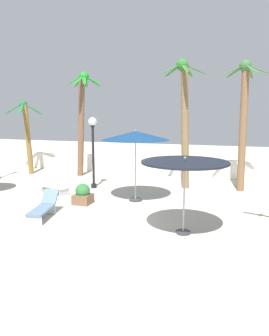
{
  "coord_description": "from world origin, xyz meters",
  "views": [
    {
      "loc": [
        4.2,
        -9.85,
        3.74
      ],
      "look_at": [
        0.0,
        3.16,
        1.4
      ],
      "focal_mm": 35.13,
      "sensor_mm": 36.0,
      "label": 1
    }
  ],
  "objects_px": {
    "palm_tree_2": "(26,128)",
    "lounge_chair_1": "(44,207)",
    "palm_tree_1": "(244,114)",
    "lounge_chair_0": "(52,185)",
    "lamp_post_0": "(93,142)",
    "palm_tree_3": "(184,113)",
    "planter": "(83,195)",
    "patio_umbrella_2": "(185,165)",
    "patio_umbrella_1": "(135,136)",
    "palm_tree_0": "(82,114)"
  },
  "relations": [
    {
      "from": "patio_umbrella_1",
      "to": "lounge_chair_1",
      "type": "height_order",
      "value": "patio_umbrella_1"
    },
    {
      "from": "patio_umbrella_1",
      "to": "planter",
      "type": "xyz_separation_m",
      "value": [
        -1.91,
        -1.13,
        -2.37
      ]
    },
    {
      "from": "patio_umbrella_2",
      "to": "lounge_chair_0",
      "type": "height_order",
      "value": "patio_umbrella_2"
    },
    {
      "from": "palm_tree_3",
      "to": "lounge_chair_1",
      "type": "bearing_deg",
      "value": -122.19
    },
    {
      "from": "patio_umbrella_2",
      "to": "lamp_post_0",
      "type": "bearing_deg",
      "value": 137.44
    },
    {
      "from": "patio_umbrella_1",
      "to": "patio_umbrella_2",
      "type": "distance_m",
      "value": 4.16
    },
    {
      "from": "palm_tree_1",
      "to": "lounge_chair_1",
      "type": "relative_size",
      "value": 3.1
    },
    {
      "from": "patio_umbrella_2",
      "to": "lounge_chair_1",
      "type": "height_order",
      "value": "patio_umbrella_2"
    },
    {
      "from": "palm_tree_1",
      "to": "lamp_post_0",
      "type": "bearing_deg",
      "value": -166.81
    },
    {
      "from": "lounge_chair_0",
      "to": "lounge_chair_1",
      "type": "relative_size",
      "value": 1.0
    },
    {
      "from": "lamp_post_0",
      "to": "palm_tree_0",
      "type": "bearing_deg",
      "value": 125.5
    },
    {
      "from": "palm_tree_3",
      "to": "palm_tree_2",
      "type": "bearing_deg",
      "value": 174.79
    },
    {
      "from": "palm_tree_3",
      "to": "lamp_post_0",
      "type": "relative_size",
      "value": 1.79
    },
    {
      "from": "palm_tree_3",
      "to": "lounge_chair_0",
      "type": "distance_m",
      "value": 7.18
    },
    {
      "from": "palm_tree_3",
      "to": "planter",
      "type": "bearing_deg",
      "value": -128.67
    },
    {
      "from": "palm_tree_0",
      "to": "palm_tree_1",
      "type": "relative_size",
      "value": 0.99
    },
    {
      "from": "patio_umbrella_2",
      "to": "palm_tree_2",
      "type": "height_order",
      "value": "palm_tree_2"
    },
    {
      "from": "palm_tree_2",
      "to": "lounge_chair_1",
      "type": "height_order",
      "value": "palm_tree_2"
    },
    {
      "from": "patio_umbrella_2",
      "to": "planter",
      "type": "xyz_separation_m",
      "value": [
        -4.49,
        2.07,
        -1.77
      ]
    },
    {
      "from": "palm_tree_0",
      "to": "planter",
      "type": "relative_size",
      "value": 7.04
    },
    {
      "from": "palm_tree_2",
      "to": "lounge_chair_0",
      "type": "height_order",
      "value": "palm_tree_2"
    },
    {
      "from": "lounge_chair_1",
      "to": "lounge_chair_0",
      "type": "bearing_deg",
      "value": 117.42
    },
    {
      "from": "lamp_post_0",
      "to": "planter",
      "type": "height_order",
      "value": "lamp_post_0"
    },
    {
      "from": "palm_tree_3",
      "to": "lamp_post_0",
      "type": "xyz_separation_m",
      "value": [
        -4.2,
        -1.44,
        -1.41
      ]
    },
    {
      "from": "patio_umbrella_2",
      "to": "lounge_chair_0",
      "type": "distance_m",
      "value": 7.66
    },
    {
      "from": "palm_tree_0",
      "to": "palm_tree_2",
      "type": "distance_m",
      "value": 3.66
    },
    {
      "from": "palm_tree_2",
      "to": "palm_tree_3",
      "type": "distance_m",
      "value": 9.75
    },
    {
      "from": "lamp_post_0",
      "to": "lounge_chair_0",
      "type": "xyz_separation_m",
      "value": [
        -1.4,
        -1.6,
        -1.91
      ]
    },
    {
      "from": "palm_tree_2",
      "to": "lamp_post_0",
      "type": "distance_m",
      "value": 5.96
    },
    {
      "from": "lounge_chair_1",
      "to": "planter",
      "type": "relative_size",
      "value": 2.31
    },
    {
      "from": "palm_tree_1",
      "to": "palm_tree_2",
      "type": "relative_size",
      "value": 1.38
    },
    {
      "from": "lounge_chair_0",
      "to": "lamp_post_0",
      "type": "bearing_deg",
      "value": 48.73
    },
    {
      "from": "palm_tree_0",
      "to": "planter",
      "type": "height_order",
      "value": "palm_tree_0"
    },
    {
      "from": "patio_umbrella_2",
      "to": "palm_tree_3",
      "type": "distance_m",
      "value": 6.59
    },
    {
      "from": "palm_tree_0",
      "to": "palm_tree_1",
      "type": "height_order",
      "value": "palm_tree_1"
    },
    {
      "from": "lamp_post_0",
      "to": "lounge_chair_0",
      "type": "relative_size",
      "value": 1.79
    },
    {
      "from": "palm_tree_0",
      "to": "palm_tree_2",
      "type": "xyz_separation_m",
      "value": [
        -3.54,
        -0.38,
        -0.85
      ]
    },
    {
      "from": "patio_umbrella_1",
      "to": "palm_tree_2",
      "type": "xyz_separation_m",
      "value": [
        -8.18,
        3.99,
        0.03
      ]
    },
    {
      "from": "lounge_chair_1",
      "to": "patio_umbrella_2",
      "type": "bearing_deg",
      "value": -0.71
    },
    {
      "from": "patio_umbrella_1",
      "to": "planter",
      "type": "bearing_deg",
      "value": -149.32
    },
    {
      "from": "patio_umbrella_1",
      "to": "planter",
      "type": "distance_m",
      "value": 3.25
    },
    {
      "from": "lamp_post_0",
      "to": "lounge_chair_1",
      "type": "bearing_deg",
      "value": -86.83
    },
    {
      "from": "palm_tree_1",
      "to": "lounge_chair_0",
      "type": "height_order",
      "value": "palm_tree_1"
    },
    {
      "from": "palm_tree_2",
      "to": "lamp_post_0",
      "type": "xyz_separation_m",
      "value": [
        5.47,
        -2.32,
        -0.48
      ]
    },
    {
      "from": "lounge_chair_0",
      "to": "planter",
      "type": "bearing_deg",
      "value": -28.59
    },
    {
      "from": "palm_tree_1",
      "to": "lounge_chair_0",
      "type": "bearing_deg",
      "value": -158.87
    },
    {
      "from": "patio_umbrella_1",
      "to": "palm_tree_1",
      "type": "xyz_separation_m",
      "value": [
        4.21,
        3.29,
        0.88
      ]
    },
    {
      "from": "patio_umbrella_2",
      "to": "palm_tree_2",
      "type": "relative_size",
      "value": 0.6
    },
    {
      "from": "planter",
      "to": "lounge_chair_1",
      "type": "bearing_deg",
      "value": -105.05
    },
    {
      "from": "patio_umbrella_2",
      "to": "planter",
      "type": "relative_size",
      "value": 3.12
    }
  ]
}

